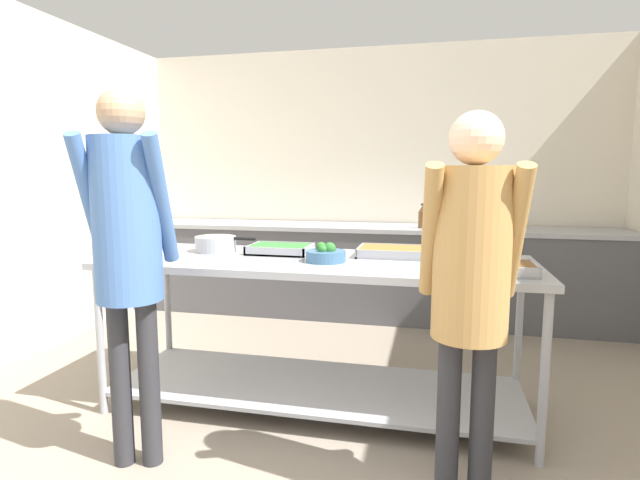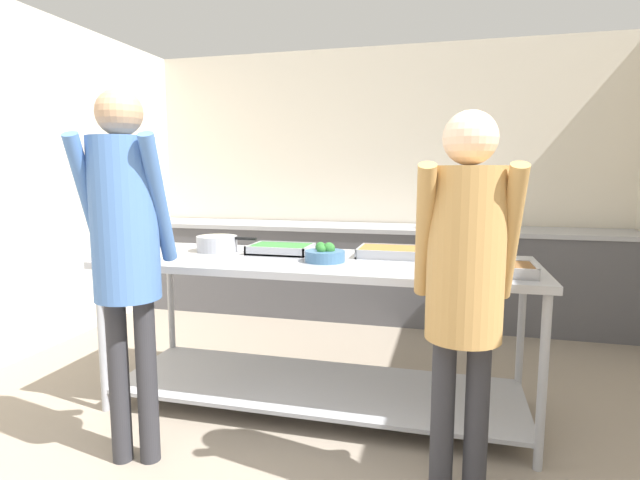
{
  "view_description": "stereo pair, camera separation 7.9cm",
  "coord_description": "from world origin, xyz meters",
  "views": [
    {
      "loc": [
        0.65,
        -0.97,
        1.4
      ],
      "look_at": [
        -0.02,
        1.92,
        1.0
      ],
      "focal_mm": 28.0,
      "sensor_mm": 36.0,
      "label": 1
    },
    {
      "loc": [
        0.73,
        -0.95,
        1.4
      ],
      "look_at": [
        -0.02,
        1.92,
        1.0
      ],
      "focal_mm": 28.0,
      "sensor_mm": 36.0,
      "label": 2
    }
  ],
  "objects": [
    {
      "name": "plate_stack",
      "position": [
        -1.07,
        1.72,
        0.93
      ],
      "size": [
        0.24,
        0.24,
        0.06
      ],
      "color": "white",
      "rests_on": "serving_counter"
    },
    {
      "name": "back_counter",
      "position": [
        0.0,
        3.81,
        0.45
      ],
      "size": [
        4.72,
        0.65,
        0.9
      ],
      "color": "#4C4C51",
      "rests_on": "ground_plane"
    },
    {
      "name": "wall_left",
      "position": [
        -2.41,
        2.09,
        1.32
      ],
      "size": [
        0.06,
        4.3,
        2.65
      ],
      "color": "beige",
      "rests_on": "ground_plane"
    },
    {
      "name": "serving_tray_roast",
      "position": [
        0.94,
        1.63,
        0.93
      ],
      "size": [
        0.42,
        0.27,
        0.05
      ],
      "color": "#9EA0A8",
      "rests_on": "serving_counter"
    },
    {
      "name": "water_bottle",
      "position": [
        0.54,
        3.72,
        1.0
      ],
      "size": [
        0.07,
        0.07,
        0.23
      ],
      "color": "brown",
      "rests_on": "back_counter"
    },
    {
      "name": "sauce_pan",
      "position": [
        -0.71,
        1.96,
        0.96
      ],
      "size": [
        0.4,
        0.26,
        0.1
      ],
      "color": "#9EA0A8",
      "rests_on": "serving_counter"
    },
    {
      "name": "wall_rear",
      "position": [
        0.0,
        4.18,
        1.32
      ],
      "size": [
        4.88,
        0.06,
        2.65
      ],
      "color": "beige",
      "rests_on": "ground_plane"
    },
    {
      "name": "serving_counter",
      "position": [
        -0.02,
        1.82,
        0.61
      ],
      "size": [
        2.49,
        0.85,
        0.9
      ],
      "color": "#9EA0A8",
      "rests_on": "ground_plane"
    },
    {
      "name": "serving_tray_greens",
      "position": [
        0.45,
        2.03,
        0.93
      ],
      "size": [
        0.49,
        0.31,
        0.05
      ],
      "color": "#9EA0A8",
      "rests_on": "serving_counter"
    },
    {
      "name": "guest_serving_left",
      "position": [
        -0.72,
        1.04,
        1.12
      ],
      "size": [
        0.46,
        0.42,
        1.78
      ],
      "color": "#2D2D33",
      "rests_on": "ground_plane"
    },
    {
      "name": "broccoli_bowl",
      "position": [
        0.05,
        1.76,
        0.94
      ],
      "size": [
        0.23,
        0.23,
        0.11
      ],
      "color": "#3D668C",
      "rests_on": "serving_counter"
    },
    {
      "name": "guest_serving_right",
      "position": [
        0.8,
        1.06,
        1.03
      ],
      "size": [
        0.41,
        0.34,
        1.64
      ],
      "color": "#2D2D33",
      "rests_on": "ground_plane"
    },
    {
      "name": "serving_tray_vegetables",
      "position": [
        -0.29,
        1.98,
        0.93
      ],
      "size": [
        0.38,
        0.28,
        0.05
      ],
      "color": "#9EA0A8",
      "rests_on": "serving_counter"
    }
  ]
}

